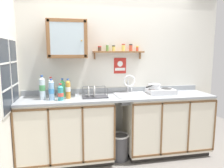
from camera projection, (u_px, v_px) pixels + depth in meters
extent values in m
cube|color=silver|center=(115.00, 73.00, 3.39)|extent=(3.48, 0.05, 2.55)
cube|color=black|center=(68.00, 159.00, 3.15)|extent=(1.27, 0.51, 0.08)
cube|color=beige|center=(67.00, 129.00, 3.05)|extent=(1.29, 0.57, 0.85)
cube|color=brown|center=(65.00, 108.00, 2.72)|extent=(1.29, 0.01, 0.03)
cube|color=brown|center=(67.00, 164.00, 2.83)|extent=(1.29, 0.01, 0.03)
cube|color=brown|center=(13.00, 141.00, 2.65)|extent=(0.02, 0.01, 0.78)
cube|color=brown|center=(49.00, 138.00, 2.73)|extent=(0.02, 0.01, 0.78)
cube|color=brown|center=(83.00, 136.00, 2.82)|extent=(0.02, 0.01, 0.78)
cube|color=brown|center=(115.00, 133.00, 2.90)|extent=(0.02, 0.01, 0.78)
cube|color=black|center=(165.00, 149.00, 3.45)|extent=(1.26, 0.51, 0.08)
cube|color=beige|center=(167.00, 122.00, 3.36)|extent=(1.29, 0.57, 0.85)
cube|color=brown|center=(177.00, 103.00, 3.02)|extent=(1.29, 0.01, 0.03)
cube|color=brown|center=(174.00, 153.00, 3.13)|extent=(1.29, 0.01, 0.03)
cube|color=brown|center=(133.00, 132.00, 2.95)|extent=(0.02, 0.01, 0.78)
cube|color=brown|center=(162.00, 130.00, 3.03)|extent=(0.02, 0.01, 0.78)
cube|color=brown|center=(189.00, 128.00, 3.12)|extent=(0.02, 0.01, 0.78)
cube|color=brown|center=(215.00, 126.00, 3.20)|extent=(0.02, 0.01, 0.78)
cube|color=gray|center=(119.00, 97.00, 3.14)|extent=(2.84, 0.60, 0.03)
cube|color=gray|center=(115.00, 90.00, 3.40)|extent=(2.84, 0.02, 0.08)
cube|color=silver|center=(132.00, 95.00, 3.20)|extent=(0.49, 0.43, 0.01)
cube|color=slate|center=(132.00, 102.00, 3.21)|extent=(0.41, 0.35, 0.01)
cube|color=slate|center=(129.00, 96.00, 3.38)|extent=(0.41, 0.01, 0.11)
cube|color=slate|center=(136.00, 101.00, 3.03)|extent=(0.41, 0.01, 0.11)
cylinder|color=#4C4C51|center=(132.00, 102.00, 3.21)|extent=(0.04, 0.04, 0.01)
cylinder|color=silver|center=(128.00, 92.00, 3.42)|extent=(0.05, 0.05, 0.02)
cylinder|color=silver|center=(128.00, 86.00, 3.41)|extent=(0.02, 0.02, 0.17)
torus|color=silver|center=(129.00, 81.00, 3.32)|extent=(0.19, 0.02, 0.19)
cylinder|color=silver|center=(131.00, 89.00, 3.43)|extent=(0.02, 0.02, 0.06)
cube|color=silver|center=(161.00, 92.00, 3.28)|extent=(0.42, 0.27, 0.08)
cylinder|color=#2D2D2D|center=(154.00, 89.00, 3.28)|extent=(0.17, 0.17, 0.01)
cylinder|color=#2D2D2D|center=(166.00, 89.00, 3.32)|extent=(0.17, 0.17, 0.01)
cylinder|color=black|center=(158.00, 93.00, 3.15)|extent=(0.03, 0.02, 0.03)
cylinder|color=black|center=(170.00, 93.00, 3.19)|extent=(0.03, 0.02, 0.03)
cylinder|color=silver|center=(154.00, 87.00, 3.27)|extent=(0.18, 0.18, 0.07)
torus|color=silver|center=(154.00, 84.00, 3.26)|extent=(0.19, 0.19, 0.01)
cylinder|color=black|center=(149.00, 86.00, 3.12)|extent=(0.15, 0.14, 0.02)
cylinder|color=silver|center=(42.00, 89.00, 2.89)|extent=(0.08, 0.08, 0.28)
cone|color=silver|center=(42.00, 78.00, 2.87)|extent=(0.07, 0.07, 0.03)
cylinder|color=#2D59B2|center=(42.00, 76.00, 2.87)|extent=(0.03, 0.03, 0.02)
cylinder|color=#4C9959|center=(42.00, 88.00, 2.89)|extent=(0.08, 0.08, 0.08)
cylinder|color=white|center=(51.00, 89.00, 2.99)|extent=(0.07, 0.07, 0.25)
cone|color=white|center=(51.00, 79.00, 2.97)|extent=(0.07, 0.07, 0.03)
cylinder|color=red|center=(51.00, 77.00, 2.96)|extent=(0.03, 0.03, 0.02)
cylinder|color=#3F8CCC|center=(51.00, 90.00, 2.99)|extent=(0.07, 0.07, 0.07)
cylinder|color=#8CB7E0|center=(52.00, 91.00, 2.86)|extent=(0.07, 0.07, 0.24)
cone|color=#8CB7E0|center=(51.00, 81.00, 2.84)|extent=(0.07, 0.07, 0.03)
cylinder|color=#2D59B2|center=(51.00, 79.00, 2.84)|extent=(0.03, 0.03, 0.02)
cylinder|color=#3F8CCC|center=(52.00, 91.00, 2.86)|extent=(0.07, 0.07, 0.07)
cylinder|color=gold|center=(68.00, 90.00, 2.96)|extent=(0.07, 0.07, 0.23)
cone|color=gold|center=(68.00, 81.00, 2.94)|extent=(0.06, 0.06, 0.03)
cylinder|color=#2D59B2|center=(68.00, 79.00, 2.93)|extent=(0.03, 0.03, 0.02)
cylinder|color=white|center=(68.00, 89.00, 2.96)|extent=(0.07, 0.07, 0.06)
cylinder|color=#4CB266|center=(63.00, 90.00, 3.06)|extent=(0.07, 0.07, 0.22)
cone|color=#4CB266|center=(62.00, 81.00, 3.04)|extent=(0.07, 0.07, 0.03)
cylinder|color=#2D59B2|center=(62.00, 79.00, 3.03)|extent=(0.03, 0.03, 0.02)
cylinder|color=#4C9959|center=(63.00, 90.00, 3.06)|extent=(0.08, 0.08, 0.06)
cylinder|color=teal|center=(61.00, 94.00, 2.85)|extent=(0.07, 0.07, 0.18)
cone|color=teal|center=(60.00, 86.00, 2.83)|extent=(0.07, 0.07, 0.03)
cylinder|color=red|center=(60.00, 84.00, 2.83)|extent=(0.03, 0.03, 0.02)
cylinder|color=#D84C3F|center=(61.00, 95.00, 2.85)|extent=(0.08, 0.08, 0.05)
cube|color=#333338|center=(95.00, 97.00, 3.06)|extent=(0.36, 0.24, 0.01)
cylinder|color=#4C4F54|center=(84.00, 94.00, 2.91)|extent=(0.01, 0.01, 0.13)
cylinder|color=#4C4F54|center=(108.00, 93.00, 2.98)|extent=(0.01, 0.01, 0.13)
cylinder|color=#4C4F54|center=(83.00, 91.00, 3.12)|extent=(0.01, 0.01, 0.13)
cylinder|color=#4C4F54|center=(105.00, 90.00, 3.19)|extent=(0.01, 0.01, 0.13)
cylinder|color=#4C4F54|center=(96.00, 89.00, 2.94)|extent=(0.33, 0.01, 0.01)
cylinder|color=#4C4F54|center=(94.00, 86.00, 3.15)|extent=(0.33, 0.01, 0.01)
cylinder|color=white|center=(89.00, 91.00, 3.03)|extent=(0.01, 0.14, 0.14)
cylinder|color=white|center=(94.00, 91.00, 3.05)|extent=(0.01, 0.16, 0.16)
cylinder|color=#B24C47|center=(154.00, 91.00, 3.24)|extent=(0.09, 0.09, 0.10)
torus|color=#B24C47|center=(151.00, 91.00, 3.28)|extent=(0.03, 0.07, 0.07)
cube|color=brown|center=(67.00, 39.00, 3.03)|extent=(0.55, 0.26, 0.53)
cube|color=silver|center=(67.00, 39.00, 2.90)|extent=(0.46, 0.01, 0.44)
cube|color=brown|center=(48.00, 38.00, 2.85)|extent=(0.04, 0.01, 0.50)
cube|color=brown|center=(86.00, 39.00, 2.95)|extent=(0.04, 0.01, 0.50)
cube|color=brown|center=(67.00, 20.00, 2.86)|extent=(0.52, 0.01, 0.04)
cube|color=brown|center=(68.00, 56.00, 2.93)|extent=(0.52, 0.01, 0.04)
sphere|color=olive|center=(82.00, 41.00, 2.93)|extent=(0.02, 0.02, 0.02)
cube|color=brown|center=(119.00, 52.00, 3.26)|extent=(0.79, 0.14, 0.02)
cube|color=brown|center=(95.00, 56.00, 3.25)|extent=(0.02, 0.03, 0.10)
cube|color=brown|center=(140.00, 56.00, 3.39)|extent=(0.02, 0.03, 0.10)
cylinder|color=#4C3326|center=(100.00, 49.00, 3.19)|extent=(0.05, 0.05, 0.06)
cylinder|color=red|center=(100.00, 47.00, 3.18)|extent=(0.05, 0.05, 0.02)
cylinder|color=#598C3F|center=(107.00, 48.00, 3.23)|extent=(0.04, 0.04, 0.09)
cylinder|color=white|center=(107.00, 45.00, 3.22)|extent=(0.04, 0.04, 0.02)
cylinder|color=#E0C659|center=(114.00, 49.00, 3.24)|extent=(0.05, 0.05, 0.07)
cylinder|color=black|center=(114.00, 46.00, 3.23)|extent=(0.05, 0.05, 0.02)
cylinder|color=#E0C659|center=(123.00, 48.00, 3.26)|extent=(0.05, 0.05, 0.09)
cylinder|color=red|center=(123.00, 44.00, 3.25)|extent=(0.05, 0.05, 0.02)
cylinder|color=#CC4C33|center=(131.00, 48.00, 3.29)|extent=(0.05, 0.05, 0.09)
cylinder|color=black|center=(131.00, 45.00, 3.28)|extent=(0.05, 0.05, 0.02)
cylinder|color=#CC4C33|center=(137.00, 49.00, 3.32)|extent=(0.04, 0.04, 0.06)
cylinder|color=yellow|center=(137.00, 47.00, 3.31)|extent=(0.04, 0.04, 0.02)
cube|color=#B2261E|center=(120.00, 66.00, 3.36)|extent=(0.19, 0.01, 0.24)
cube|color=white|center=(120.00, 69.00, 3.37)|extent=(0.16, 0.00, 0.04)
cylinder|color=white|center=(120.00, 64.00, 3.35)|extent=(0.09, 0.00, 0.09)
cube|color=#262D38|center=(10.00, 75.00, 2.61)|extent=(0.01, 0.74, 0.85)
cube|color=white|center=(9.00, 75.00, 2.61)|extent=(0.02, 0.78, 0.90)
cube|color=white|center=(11.00, 75.00, 2.61)|extent=(0.01, 0.02, 0.85)
cube|color=white|center=(11.00, 87.00, 2.64)|extent=(0.01, 0.74, 0.02)
cube|color=white|center=(10.00, 63.00, 2.59)|extent=(0.01, 0.74, 0.02)
cylinder|color=#4C4C51|center=(120.00, 147.00, 3.19)|extent=(0.25, 0.25, 0.38)
torus|color=white|center=(120.00, 135.00, 3.17)|extent=(0.28, 0.28, 0.03)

